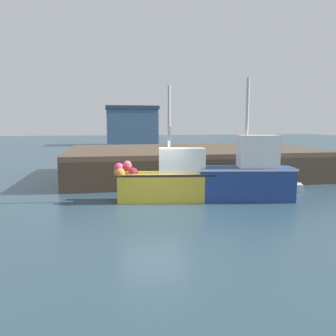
# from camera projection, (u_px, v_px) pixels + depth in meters

# --- Properties ---
(ground) EXTENTS (120.00, 160.00, 0.10)m
(ground) POSITION_uv_depth(u_px,v_px,m) (154.00, 207.00, 12.95)
(ground) COLOR #2D4756
(pier) EXTENTS (14.71, 8.65, 1.69)m
(pier) POSITION_uv_depth(u_px,v_px,m) (194.00, 153.00, 19.88)
(pier) COLOR brown
(pier) RESTS_ON ground
(fishing_boat_near_left) EXTENTS (4.43, 1.71, 4.72)m
(fishing_boat_near_left) POSITION_uv_depth(u_px,v_px,m) (169.00, 180.00, 13.71)
(fishing_boat_near_left) COLOR gold
(fishing_boat_near_left) RESTS_ON ground
(fishing_boat_near_right) EXTENTS (4.11, 1.93, 5.02)m
(fishing_boat_near_right) POSITION_uv_depth(u_px,v_px,m) (248.00, 176.00, 13.86)
(fishing_boat_near_right) COLOR navy
(fishing_boat_near_right) RESTS_ON ground
(rowboat) EXTENTS (1.88, 1.32, 0.41)m
(rowboat) POSITION_uv_depth(u_px,v_px,m) (283.00, 187.00, 15.90)
(rowboat) COLOR silver
(rowboat) RESTS_ON ground
(warehouse) EXTENTS (7.59, 5.78, 5.73)m
(warehouse) POSITION_uv_depth(u_px,v_px,m) (132.00, 126.00, 49.76)
(warehouse) COLOR #385675
(warehouse) RESTS_ON ground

